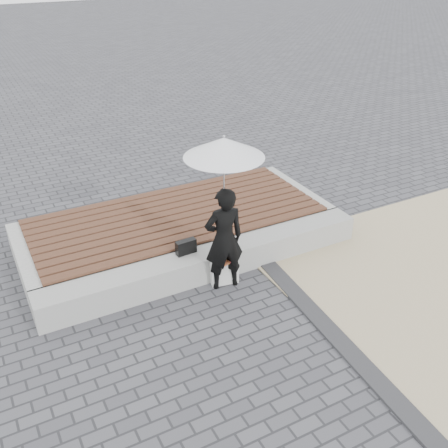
% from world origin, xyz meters
% --- Properties ---
extents(ground, '(80.00, 80.00, 0.00)m').
position_xyz_m(ground, '(0.00, 0.00, 0.00)').
color(ground, '#46464B').
rests_on(ground, ground).
extents(edging_band, '(0.61, 5.20, 0.04)m').
position_xyz_m(edging_band, '(0.75, -0.50, 0.02)').
color(edging_band, '#2E2E30').
rests_on(edging_band, ground).
extents(seating_ledge, '(5.00, 0.45, 0.40)m').
position_xyz_m(seating_ledge, '(0.00, 1.60, 0.20)').
color(seating_ledge, gray).
rests_on(seating_ledge, ground).
extents(timber_platform, '(5.00, 2.00, 0.40)m').
position_xyz_m(timber_platform, '(0.00, 2.80, 0.20)').
color(timber_platform, '#AFAEA8').
rests_on(timber_platform, ground).
extents(timber_decking, '(4.60, 2.00, 0.04)m').
position_xyz_m(timber_decking, '(0.00, 2.80, 0.42)').
color(timber_decking, brown).
rests_on(timber_decking, timber_platform).
extents(woman, '(0.59, 0.42, 1.53)m').
position_xyz_m(woman, '(0.06, 1.25, 0.76)').
color(woman, black).
rests_on(woman, ground).
extents(parasol, '(1.03, 1.03, 1.32)m').
position_xyz_m(parasol, '(0.06, 1.25, 2.09)').
color(parasol, '#AFAFB4').
rests_on(parasol, ground).
extents(handbag, '(0.30, 0.12, 0.21)m').
position_xyz_m(handbag, '(-0.32, 1.69, 0.51)').
color(handbag, black).
rests_on(handbag, seating_ledge).
extents(canvas_tote, '(0.42, 0.24, 0.41)m').
position_xyz_m(canvas_tote, '(0.09, 1.31, 0.21)').
color(canvas_tote, silver).
rests_on(canvas_tote, ground).
extents(magazine, '(0.35, 0.30, 0.01)m').
position_xyz_m(magazine, '(0.09, 1.26, 0.42)').
color(magazine, '#F33F51').
rests_on(magazine, canvas_tote).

